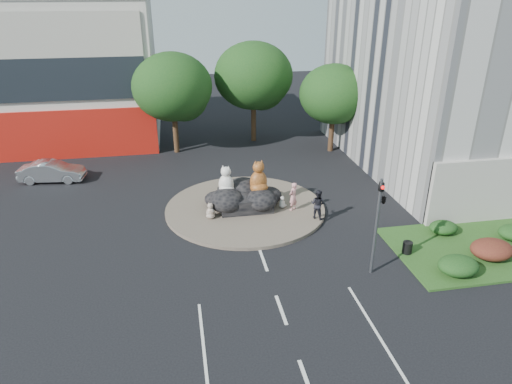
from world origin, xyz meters
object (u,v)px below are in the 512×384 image
pedestrian_pink (293,196)px  litter_bin (407,247)px  kitten_calico (210,210)px  kitten_white (282,202)px  parked_car (52,171)px  cat_white (226,179)px  pedestrian_dark (318,204)px  cat_tabby (258,176)px

pedestrian_pink → litter_bin: (4.65, -5.86, -0.66)m
kitten_calico → kitten_white: size_ratio=1.28×
parked_car → litter_bin: size_ratio=7.00×
cat_white → pedestrian_dark: cat_white is taller
cat_tabby → pedestrian_pink: cat_tabby is taller
pedestrian_pink → litter_bin: 7.51m
litter_bin → pedestrian_dark: bearing=127.8°
pedestrian_pink → parked_car: 17.73m
kitten_white → pedestrian_dark: size_ratio=0.44×
pedestrian_pink → cat_white: bearing=-56.4°
kitten_calico → parked_car: (-10.69, 8.21, 0.04)m
pedestrian_pink → pedestrian_dark: pedestrian_dark is taller
cat_white → pedestrian_pink: (3.98, -1.24, -0.91)m
pedestrian_pink → cat_tabby: bearing=-67.8°
cat_tabby → kitten_white: size_ratio=2.67×
cat_tabby → litter_bin: cat_tabby is taller
pedestrian_dark → parked_car: 19.38m
cat_tabby → pedestrian_dark: (3.12, -2.42, -1.05)m
cat_white → kitten_calico: 2.26m
cat_white → parked_car: (-11.84, 6.77, -1.28)m
kitten_calico → litter_bin: bearing=5.6°
pedestrian_pink → pedestrian_dark: size_ratio=1.00×
pedestrian_dark → cat_tabby: bearing=5.0°
pedestrian_dark → litter_bin: (3.50, -4.52, -0.66)m
kitten_white → litter_bin: kitten_white is taller
cat_tabby → pedestrian_pink: (1.97, -1.08, -1.05)m
parked_car → pedestrian_pink: bearing=-110.2°
cat_tabby → kitten_calico: (-3.15, -1.27, -1.45)m
cat_white → kitten_white: bearing=14.0°
cat_tabby → pedestrian_dark: cat_tabby is taller
kitten_white → kitten_calico: bearing=133.0°
cat_tabby → litter_bin: 9.74m
litter_bin → cat_tabby: bearing=133.7°
cat_tabby → kitten_white: 2.19m
litter_bin → kitten_calico: bearing=149.9°
cat_white → parked_car: size_ratio=0.41×
pedestrian_pink → parked_car: pedestrian_pink is taller
parked_car → cat_white: bearing=-113.2°
cat_white → kitten_white: size_ratio=2.32×
kitten_white → litter_bin: size_ratio=1.23×
kitten_white → pedestrian_dark: bearing=-100.4°
litter_bin → pedestrian_pink: bearing=128.4°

